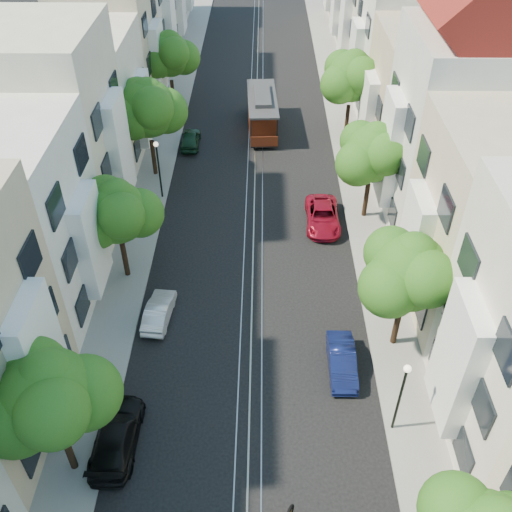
{
  "coord_description": "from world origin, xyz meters",
  "views": [
    {
      "loc": [
        0.47,
        -10.48,
        21.96
      ],
      "look_at": [
        0.21,
        13.2,
        2.2
      ],
      "focal_mm": 40.0,
      "sensor_mm": 36.0,
      "label": 1
    }
  ],
  "objects_px": {
    "tree_w_b": "(117,214)",
    "cable_car": "(262,110)",
    "tree_e_d": "(352,78)",
    "parked_car_e_far": "(323,216)",
    "parked_car_w_mid": "(159,311)",
    "parked_car_e_mid": "(342,361)",
    "tree_w_c": "(148,110)",
    "tree_w_d": "(170,56)",
    "lamp_west": "(158,162)",
    "parked_car_w_near": "(117,436)",
    "lamp_east": "(402,389)",
    "tree_w_a": "(50,399)",
    "tree_e_b": "(410,274)",
    "parked_car_w_far": "(190,139)",
    "tree_e_c": "(374,155)"
  },
  "relations": [
    {
      "from": "tree_w_b",
      "to": "cable_car",
      "type": "distance_m",
      "value": 19.9
    },
    {
      "from": "tree_e_d",
      "to": "parked_car_e_far",
      "type": "height_order",
      "value": "tree_e_d"
    },
    {
      "from": "tree_e_d",
      "to": "parked_car_w_mid",
      "type": "height_order",
      "value": "tree_e_d"
    },
    {
      "from": "tree_e_d",
      "to": "parked_car_e_far",
      "type": "bearing_deg",
      "value": -103.55
    },
    {
      "from": "parked_car_e_mid",
      "to": "tree_w_c",
      "type": "bearing_deg",
      "value": 123.16
    },
    {
      "from": "tree_w_b",
      "to": "tree_w_c",
      "type": "bearing_deg",
      "value": 90.0
    },
    {
      "from": "tree_w_d",
      "to": "lamp_west",
      "type": "relative_size",
      "value": 1.57
    },
    {
      "from": "cable_car",
      "to": "parked_car_e_mid",
      "type": "xyz_separation_m",
      "value": [
        3.9,
        -24.84,
        -1.06
      ]
    },
    {
      "from": "parked_car_w_near",
      "to": "lamp_east",
      "type": "bearing_deg",
      "value": -174.92
    },
    {
      "from": "tree_w_a",
      "to": "cable_car",
      "type": "bearing_deg",
      "value": 75.79
    },
    {
      "from": "tree_e_b",
      "to": "lamp_east",
      "type": "height_order",
      "value": "tree_e_b"
    },
    {
      "from": "lamp_east",
      "to": "parked_car_w_far",
      "type": "xyz_separation_m",
      "value": [
        -11.37,
        25.29,
        -2.25
      ]
    },
    {
      "from": "tree_w_d",
      "to": "parked_car_w_mid",
      "type": "xyz_separation_m",
      "value": [
        2.27,
        -25.38,
        -4.04
      ]
    },
    {
      "from": "parked_car_e_mid",
      "to": "tree_e_b",
      "type": "bearing_deg",
      "value": 30.31
    },
    {
      "from": "tree_w_b",
      "to": "parked_car_w_far",
      "type": "distance_m",
      "value": 15.92
    },
    {
      "from": "tree_e_b",
      "to": "tree_e_d",
      "type": "distance_m",
      "value": 22.0
    },
    {
      "from": "tree_w_b",
      "to": "parked_car_e_mid",
      "type": "distance_m",
      "value": 13.86
    },
    {
      "from": "tree_w_a",
      "to": "tree_w_c",
      "type": "xyz_separation_m",
      "value": [
        0.0,
        23.0,
        0.34
      ]
    },
    {
      "from": "lamp_east",
      "to": "tree_w_a",
      "type": "bearing_deg",
      "value": -171.43
    },
    {
      "from": "tree_w_d",
      "to": "parked_car_w_mid",
      "type": "relative_size",
      "value": 1.93
    },
    {
      "from": "lamp_east",
      "to": "lamp_west",
      "type": "distance_m",
      "value": 21.97
    },
    {
      "from": "cable_car",
      "to": "parked_car_w_far",
      "type": "relative_size",
      "value": 2.09
    },
    {
      "from": "tree_w_d",
      "to": "tree_w_c",
      "type": "bearing_deg",
      "value": -90.0
    },
    {
      "from": "tree_e_c",
      "to": "tree_w_a",
      "type": "relative_size",
      "value": 0.98
    },
    {
      "from": "tree_w_d",
      "to": "parked_car_w_mid",
      "type": "bearing_deg",
      "value": -84.89
    },
    {
      "from": "tree_w_d",
      "to": "parked_car_e_far",
      "type": "relative_size",
      "value": 1.44
    },
    {
      "from": "tree_w_a",
      "to": "lamp_west",
      "type": "relative_size",
      "value": 1.61
    },
    {
      "from": "parked_car_e_far",
      "to": "parked_car_w_mid",
      "type": "distance_m",
      "value": 12.59
    },
    {
      "from": "tree_e_b",
      "to": "parked_car_w_far",
      "type": "height_order",
      "value": "tree_e_b"
    },
    {
      "from": "tree_w_c",
      "to": "parked_car_w_mid",
      "type": "relative_size",
      "value": 2.1
    },
    {
      "from": "parked_car_w_near",
      "to": "parked_car_w_far",
      "type": "relative_size",
      "value": 1.27
    },
    {
      "from": "tree_e_d",
      "to": "parked_car_w_near",
      "type": "xyz_separation_m",
      "value": [
        -12.86,
        -27.87,
        -4.22
      ]
    },
    {
      "from": "tree_e_b",
      "to": "parked_car_w_mid",
      "type": "bearing_deg",
      "value": 172.42
    },
    {
      "from": "parked_car_w_far",
      "to": "parked_car_e_mid",
      "type": "bearing_deg",
      "value": 112.87
    },
    {
      "from": "tree_e_b",
      "to": "parked_car_w_far",
      "type": "bearing_deg",
      "value": 121.25
    },
    {
      "from": "lamp_west",
      "to": "parked_car_w_near",
      "type": "distance_m",
      "value": 19.04
    },
    {
      "from": "tree_e_b",
      "to": "parked_car_e_far",
      "type": "xyz_separation_m",
      "value": [
        -2.86,
        10.13,
        -4.11
      ]
    },
    {
      "from": "parked_car_w_mid",
      "to": "lamp_west",
      "type": "bearing_deg",
      "value": -77.39
    },
    {
      "from": "tree_e_d",
      "to": "tree_w_c",
      "type": "height_order",
      "value": "tree_w_c"
    },
    {
      "from": "tree_w_a",
      "to": "tree_e_c",
      "type": "bearing_deg",
      "value": 51.34
    },
    {
      "from": "tree_w_d",
      "to": "parked_car_w_far",
      "type": "bearing_deg",
      "value": -72.78
    },
    {
      "from": "parked_car_e_mid",
      "to": "parked_car_w_near",
      "type": "bearing_deg",
      "value": -157.2
    },
    {
      "from": "tree_w_b",
      "to": "parked_car_w_far",
      "type": "height_order",
      "value": "tree_w_b"
    },
    {
      "from": "tree_e_c",
      "to": "parked_car_w_near",
      "type": "xyz_separation_m",
      "value": [
        -12.86,
        -16.87,
        -3.95
      ]
    },
    {
      "from": "tree_w_c",
      "to": "cable_car",
      "type": "bearing_deg",
      "value": 43.18
    },
    {
      "from": "tree_e_d",
      "to": "tree_w_a",
      "type": "distance_m",
      "value": 32.38
    },
    {
      "from": "tree_e_d",
      "to": "tree_w_a",
      "type": "relative_size",
      "value": 1.02
    },
    {
      "from": "tree_w_b",
      "to": "parked_car_w_mid",
      "type": "distance_m",
      "value": 5.6
    },
    {
      "from": "tree_w_b",
      "to": "tree_w_c",
      "type": "distance_m",
      "value": 11.02
    },
    {
      "from": "parked_car_w_mid",
      "to": "parked_car_w_far",
      "type": "xyz_separation_m",
      "value": [
        -0.2,
        18.7,
        0.04
      ]
    }
  ]
}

